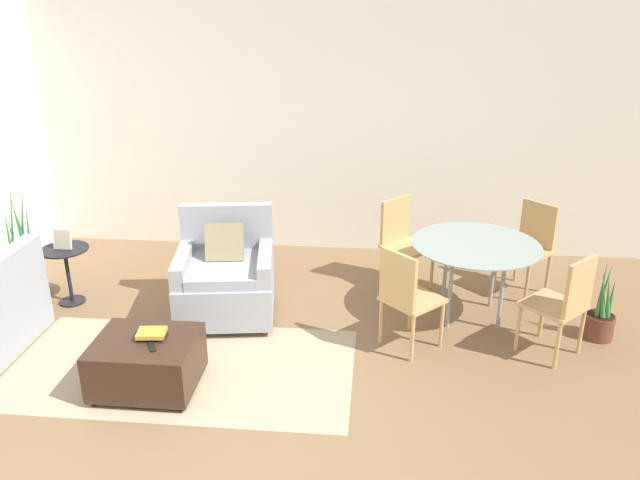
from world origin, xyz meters
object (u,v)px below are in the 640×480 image
(ottoman, at_px, (147,362))
(book_stack, at_px, (152,334))
(dining_chair_far_left, at_px, (402,237))
(dining_chair_far_right, at_px, (530,242))
(potted_plant_small, at_px, (600,318))
(armchair, at_px, (226,278))
(potted_plant, at_px, (27,273))
(dining_chair_near_left, at_px, (406,293))
(picture_frame, at_px, (62,239))
(dining_table, at_px, (475,252))
(tv_remote_primary, at_px, (152,346))
(side_table, at_px, (67,265))
(dining_chair_near_right, at_px, (565,300))

(ottoman, distance_m, book_stack, 0.22)
(dining_chair_far_left, relative_size, dining_chair_far_right, 1.00)
(dining_chair_far_right, bearing_deg, potted_plant_small, -64.52)
(armchair, relative_size, potted_plant_small, 1.36)
(potted_plant_small, bearing_deg, potted_plant, 177.08)
(dining_chair_near_left, bearing_deg, dining_chair_far_left, 90.00)
(ottoman, bearing_deg, picture_frame, 133.80)
(ottoman, height_order, picture_frame, picture_frame)
(dining_table, distance_m, potted_plant_small, 1.20)
(book_stack, height_order, dining_chair_far_left, dining_chair_far_left)
(dining_table, xyz_separation_m, dining_chair_near_left, (-0.63, -0.63, -0.13))
(picture_frame, relative_size, dining_chair_far_right, 0.21)
(tv_remote_primary, bearing_deg, armchair, 79.64)
(side_table, bearing_deg, potted_plant_small, -2.36)
(potted_plant, height_order, dining_chair_far_left, potted_plant)
(armchair, bearing_deg, tv_remote_primary, -100.36)
(ottoman, height_order, dining_chair_far_right, dining_chair_far_right)
(armchair, distance_m, dining_chair_near_right, 2.91)
(armchair, relative_size, dining_chair_near_left, 1.09)
(book_stack, xyz_separation_m, potted_plant, (-1.74, 1.32, -0.18))
(ottoman, relative_size, potted_plant, 0.66)
(picture_frame, distance_m, dining_chair_near_left, 3.22)
(book_stack, distance_m, dining_table, 2.86)
(potted_plant, distance_m, dining_chair_near_right, 4.94)
(book_stack, height_order, dining_chair_near_right, dining_chair_near_right)
(ottoman, distance_m, potted_plant_small, 3.79)
(side_table, xyz_separation_m, potted_plant_small, (4.87, -0.20, -0.21))
(armchair, relative_size, tv_remote_primary, 6.66)
(dining_table, bearing_deg, potted_plant, -179.84)
(dining_table, height_order, dining_chair_near_left, dining_chair_near_left)
(potted_plant_small, bearing_deg, ottoman, -163.34)
(picture_frame, xyz_separation_m, dining_chair_far_left, (3.17, 0.71, -0.14))
(dining_chair_far_left, bearing_deg, potted_plant, -169.99)
(potted_plant, xyz_separation_m, dining_chair_far_left, (3.64, 0.64, 0.26))
(tv_remote_primary, distance_m, dining_chair_far_left, 2.79)
(armchair, height_order, ottoman, armchair)
(dining_chair_far_right, distance_m, potted_plant_small, 1.06)
(dining_chair_near_right, bearing_deg, dining_chair_near_left, 180.00)
(dining_table, xyz_separation_m, dining_chair_far_left, (-0.63, 0.63, -0.13))
(potted_plant, relative_size, side_table, 2.03)
(potted_plant, height_order, dining_chair_far_right, potted_plant)
(dining_chair_near_left, distance_m, dining_chair_far_right, 1.78)
(ottoman, xyz_separation_m, potted_plant_small, (3.63, 1.09, -0.04))
(dining_chair_near_left, bearing_deg, potted_plant, 170.36)
(dining_chair_far_left, distance_m, potted_plant_small, 1.95)
(side_table, distance_m, picture_frame, 0.26)
(dining_chair_near_left, bearing_deg, side_table, 170.24)
(book_stack, bearing_deg, side_table, 135.73)
(ottoman, distance_m, dining_table, 2.94)
(armchair, distance_m, picture_frame, 1.59)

